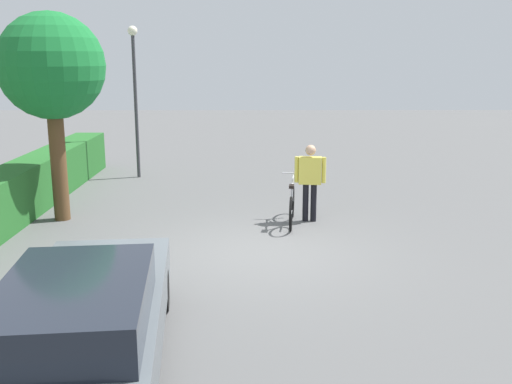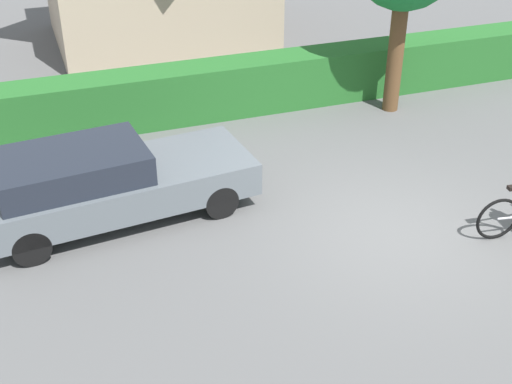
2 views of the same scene
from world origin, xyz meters
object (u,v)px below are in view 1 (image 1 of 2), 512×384
at_px(parked_car_near, 86,318).
at_px(bicycle, 292,206).
at_px(tree_kerbside, 51,68).
at_px(person_rider, 310,177).
at_px(street_lamp, 135,82).

relative_size(parked_car_near, bicycle, 2.54).
xyz_separation_m(bicycle, tree_kerbside, (0.39, 5.08, 2.89)).
distance_m(parked_car_near, person_rider, 7.14).
relative_size(person_rider, street_lamp, 0.38).
height_order(parked_car_near, street_lamp, street_lamp).
relative_size(bicycle, tree_kerbside, 0.41).
distance_m(parked_car_near, street_lamp, 11.64).
bearing_deg(tree_kerbside, bicycle, -94.34).
xyz_separation_m(person_rider, tree_kerbside, (0.17, 5.48, 2.30)).
xyz_separation_m(parked_car_near, tree_kerbside, (6.59, 2.38, 2.59)).
height_order(parked_car_near, bicycle, parked_car_near).
bearing_deg(street_lamp, bicycle, -140.17).
distance_m(person_rider, street_lamp, 7.02).
distance_m(parked_car_near, tree_kerbside, 7.48).
relative_size(street_lamp, tree_kerbside, 0.98).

